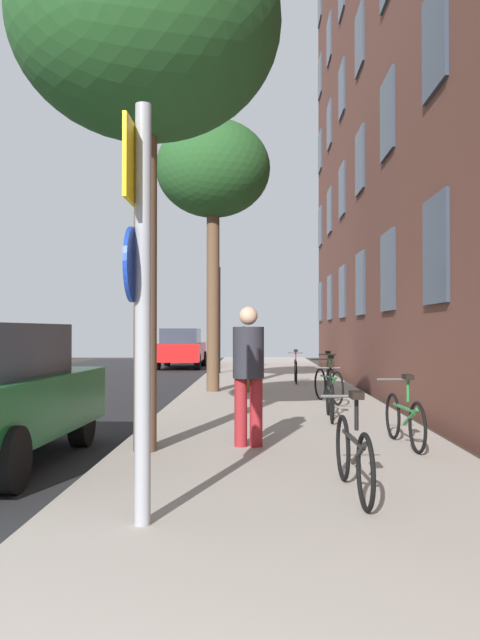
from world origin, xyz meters
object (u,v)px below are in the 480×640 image
tree_far (213,172)px  bicycle_1 (405,418)px  tree_near (146,26)px  bicycle_2 (330,397)px  bicycle_3 (328,384)px  pedestrian_1 (244,355)px  pedestrian_0 (248,366)px  bicycle_5 (296,370)px  traffic_light (216,300)px  sign_post (140,281)px  bicycle_0 (353,454)px  bicycle_4 (328,375)px  car_1 (181,348)px

tree_far → bicycle_1: (2.87, -7.11, -4.84)m
tree_near → bicycle_1: 5.72m
bicycle_2 → bicycle_3: bicycle_3 is taller
pedestrian_1 → pedestrian_0: bearing=-88.3°
bicycle_2 → bicycle_5: bearing=91.0°
traffic_light → tree_far: (0.36, -6.57, 2.73)m
sign_post → pedestrian_0: bearing=76.7°
bicycle_0 → bicycle_1: (0.99, 2.40, -0.01)m
tree_far → bicycle_5: (2.09, 2.49, -4.83)m
bicycle_3 → pedestrian_1: 2.75m
bicycle_0 → bicycle_4: size_ratio=0.97×
sign_post → tree_near: (-0.46, 2.90, 3.30)m
tree_near → bicycle_0: bearing=-42.5°
tree_near → pedestrian_0: bearing=14.8°
bicycle_2 → pedestrian_0: 2.87m
bicycle_5 → bicycle_0: bearing=-91.0°
tree_near → bicycle_4: (3.00, 7.61, -4.72)m
traffic_light → tree_far: 7.13m
pedestrian_1 → bicycle_5: bearing=63.5°
bicycle_2 → pedestrian_1: (-1.49, 4.48, 0.52)m
bicycle_1 → bicycle_5: 9.63m
bicycle_1 → bicycle_2: (-0.65, 2.40, 0.01)m
bicycle_1 → bicycle_4: size_ratio=0.94×
bicycle_4 → pedestrian_1: size_ratio=1.13×
bicycle_0 → traffic_light: bearing=97.9°
bicycle_2 → tree_near: bearing=-131.8°
bicycle_4 → pedestrian_0: pedestrian_0 is taller
bicycle_2 → traffic_light: bearing=102.9°
bicycle_5 → car_1: 9.72m
tree_far → bicycle_1: bearing=-68.0°
tree_far → bicycle_4: size_ratio=3.71×
tree_far → pedestrian_0: 8.38m
bicycle_5 → bicycle_4: bearing=-75.7°
bicycle_1 → tree_near: bearing=-172.7°
tree_near → pedestrian_0: tree_near is taller
bicycle_1 → pedestrian_0: bearing=-177.5°
traffic_light → car_1: bearing=110.1°
bicycle_2 → bicycle_1: bearing=-74.8°
bicycle_3 → pedestrian_1: (-1.73, 2.07, 0.51)m
tree_far → bicycle_0: (1.88, -9.51, -4.83)m
pedestrian_1 → traffic_light: bearing=99.1°
tree_near → bicycle_4: 9.44m
bicycle_0 → bicycle_3: size_ratio=1.06×
tree_near → bicycle_3: (2.75, 5.21, -4.73)m
sign_post → bicycle_3: bearing=74.3°
car_1 → tree_far: bearing=-79.6°
tree_near → bicycle_3: tree_near is taller
traffic_light → car_1: traffic_light is taller
traffic_light → car_1: 5.29m
bicycle_2 → bicycle_3: (0.24, 2.40, 0.02)m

